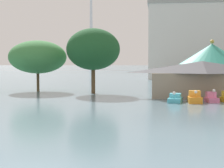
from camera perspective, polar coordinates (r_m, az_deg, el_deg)
pedal_boat_cyan at (r=44.37m, az=10.06°, el=-2.33°), size 1.97×2.86×1.41m
pedal_boat_orange at (r=44.16m, az=13.08°, el=-2.20°), size 1.60×2.33×1.58m
pedal_boat_pink at (r=45.75m, az=15.59°, el=-2.15°), size 1.63×2.47×1.67m
boathouse at (r=51.19m, az=14.20°, el=0.86°), size 14.86×7.39×5.08m
green_roof_pavilion at (r=63.15m, az=15.65°, el=3.12°), size 11.13×11.13×8.82m
shoreline_tree_tall_left at (r=62.05m, az=-11.78°, el=4.23°), size 9.77×9.77×8.65m
shoreline_tree_mid at (r=56.67m, az=-3.03°, el=5.56°), size 8.49×8.49×10.29m
background_building_block at (r=115.39m, az=14.56°, el=6.58°), size 34.91×19.56×23.12m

